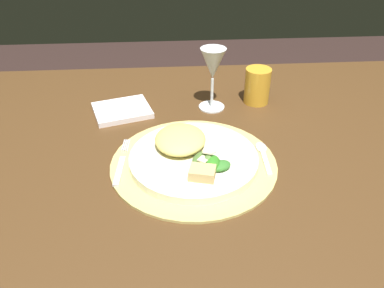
{
  "coord_description": "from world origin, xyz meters",
  "views": [
    {
      "loc": [
        -0.1,
        -0.69,
        1.25
      ],
      "look_at": [
        -0.05,
        0.03,
        0.77
      ],
      "focal_mm": 36.13,
      "sensor_mm": 36.0,
      "label": 1
    }
  ],
  "objects_px": {
    "amber_tumbler": "(257,86)",
    "spoon": "(263,152)",
    "fork": "(121,164)",
    "napkin": "(122,110)",
    "wine_glass": "(213,67)",
    "dining_table": "(214,190)",
    "dinner_plate": "(194,159)"
  },
  "relations": [
    {
      "from": "fork",
      "to": "dining_table",
      "type": "bearing_deg",
      "value": 5.13
    },
    {
      "from": "dining_table",
      "to": "napkin",
      "type": "xyz_separation_m",
      "value": [
        -0.22,
        0.22,
        0.1
      ]
    },
    {
      "from": "dining_table",
      "to": "napkin",
      "type": "distance_m",
      "value": 0.33
    },
    {
      "from": "dinner_plate",
      "to": "fork",
      "type": "xyz_separation_m",
      "value": [
        -0.15,
        0.0,
        -0.01
      ]
    },
    {
      "from": "fork",
      "to": "napkin",
      "type": "relative_size",
      "value": 1.16
    },
    {
      "from": "wine_glass",
      "to": "amber_tumbler",
      "type": "bearing_deg",
      "value": 11.2
    },
    {
      "from": "napkin",
      "to": "amber_tumbler",
      "type": "bearing_deg",
      "value": 5.76
    },
    {
      "from": "fork",
      "to": "wine_glass",
      "type": "bearing_deg",
      "value": 48.57
    },
    {
      "from": "dinner_plate",
      "to": "napkin",
      "type": "xyz_separation_m",
      "value": [
        -0.17,
        0.24,
        -0.01
      ]
    },
    {
      "from": "wine_glass",
      "to": "amber_tumbler",
      "type": "height_order",
      "value": "wine_glass"
    },
    {
      "from": "fork",
      "to": "spoon",
      "type": "xyz_separation_m",
      "value": [
        0.31,
        0.02,
        -0.0
      ]
    },
    {
      "from": "dining_table",
      "to": "fork",
      "type": "relative_size",
      "value": 7.93
    },
    {
      "from": "napkin",
      "to": "wine_glass",
      "type": "height_order",
      "value": "wine_glass"
    },
    {
      "from": "amber_tumbler",
      "to": "spoon",
      "type": "bearing_deg",
      "value": -98.64
    },
    {
      "from": "fork",
      "to": "amber_tumbler",
      "type": "distance_m",
      "value": 0.45
    },
    {
      "from": "amber_tumbler",
      "to": "wine_glass",
      "type": "bearing_deg",
      "value": -168.8
    },
    {
      "from": "fork",
      "to": "spoon",
      "type": "relative_size",
      "value": 1.34
    },
    {
      "from": "spoon",
      "to": "wine_glass",
      "type": "distance_m",
      "value": 0.27
    },
    {
      "from": "dinner_plate",
      "to": "napkin",
      "type": "bearing_deg",
      "value": 125.29
    },
    {
      "from": "napkin",
      "to": "amber_tumbler",
      "type": "height_order",
      "value": "amber_tumbler"
    },
    {
      "from": "dining_table",
      "to": "wine_glass",
      "type": "bearing_deg",
      "value": 85.74
    },
    {
      "from": "amber_tumbler",
      "to": "fork",
      "type": "bearing_deg",
      "value": -141.56
    },
    {
      "from": "napkin",
      "to": "wine_glass",
      "type": "distance_m",
      "value": 0.27
    },
    {
      "from": "wine_glass",
      "to": "amber_tumbler",
      "type": "relative_size",
      "value": 1.71
    },
    {
      "from": "fork",
      "to": "wine_glass",
      "type": "distance_m",
      "value": 0.35
    },
    {
      "from": "fork",
      "to": "dinner_plate",
      "type": "bearing_deg",
      "value": -1.02
    },
    {
      "from": "spoon",
      "to": "amber_tumbler",
      "type": "xyz_separation_m",
      "value": [
        0.04,
        0.26,
        0.04
      ]
    },
    {
      "from": "dinner_plate",
      "to": "spoon",
      "type": "height_order",
      "value": "dinner_plate"
    },
    {
      "from": "spoon",
      "to": "wine_glass",
      "type": "bearing_deg",
      "value": 110.72
    },
    {
      "from": "dining_table",
      "to": "dinner_plate",
      "type": "relative_size",
      "value": 4.76
    },
    {
      "from": "dining_table",
      "to": "napkin",
      "type": "bearing_deg",
      "value": 135.09
    },
    {
      "from": "spoon",
      "to": "napkin",
      "type": "xyz_separation_m",
      "value": [
        -0.33,
        0.22,
        -0.0
      ]
    }
  ]
}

